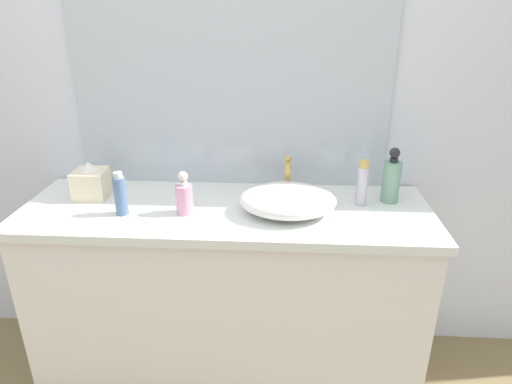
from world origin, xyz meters
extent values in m
cube|color=silver|center=(0.00, 0.73, 1.30)|extent=(6.00, 0.06, 2.60)
cube|color=white|center=(0.10, 0.41, 0.41)|extent=(1.63, 0.52, 0.81)
cube|color=silver|center=(0.10, 0.41, 0.83)|extent=(1.67, 0.56, 0.04)
cube|color=#B2BCC6|center=(0.10, 0.69, 1.48)|extent=(1.36, 0.01, 1.27)
ellipsoid|color=white|center=(0.35, 0.38, 0.90)|extent=(0.38, 0.31, 0.11)
cylinder|color=gold|center=(0.35, 0.57, 0.92)|extent=(0.03, 0.03, 0.14)
cylinder|color=gold|center=(0.35, 0.52, 0.98)|extent=(0.02, 0.09, 0.02)
sphere|color=gold|center=(0.35, 0.58, 1.01)|extent=(0.03, 0.03, 0.03)
cylinder|color=pink|center=(-0.05, 0.35, 0.91)|extent=(0.07, 0.07, 0.12)
cylinder|color=silver|center=(-0.05, 0.35, 0.98)|extent=(0.03, 0.03, 0.02)
sphere|color=silver|center=(-0.05, 0.35, 1.01)|extent=(0.04, 0.04, 0.04)
cylinder|color=silver|center=(-0.05, 0.34, 1.01)|extent=(0.02, 0.02, 0.02)
cylinder|color=#BEB5C8|center=(0.65, 0.47, 0.93)|extent=(0.04, 0.04, 0.16)
cylinder|color=tan|center=(0.65, 0.47, 1.03)|extent=(0.04, 0.04, 0.03)
cylinder|color=slate|center=(-0.30, 0.33, 0.93)|extent=(0.05, 0.05, 0.15)
cylinder|color=silver|center=(-0.30, 0.33, 1.01)|extent=(0.03, 0.03, 0.02)
cylinder|color=gray|center=(0.78, 0.52, 0.94)|extent=(0.07, 0.07, 0.17)
cylinder|color=#1F2427|center=(0.78, 0.52, 1.03)|extent=(0.03, 0.03, 0.02)
sphere|color=#242623|center=(0.78, 0.52, 1.06)|extent=(0.04, 0.04, 0.04)
cylinder|color=#262327|center=(0.78, 0.51, 1.06)|extent=(0.02, 0.02, 0.02)
cube|color=beige|center=(-0.48, 0.49, 0.91)|extent=(0.14, 0.14, 0.12)
cone|color=white|center=(-0.48, 0.49, 0.99)|extent=(0.07, 0.07, 0.05)
camera|label=1|loc=(0.33, -1.22, 1.61)|focal=31.19mm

